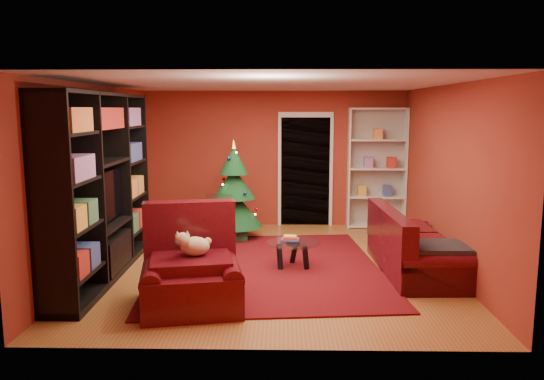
{
  "coord_description": "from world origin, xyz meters",
  "views": [
    {
      "loc": [
        0.16,
        -7.48,
        2.26
      ],
      "look_at": [
        0.0,
        0.4,
        1.05
      ],
      "focal_mm": 35.0,
      "sensor_mm": 36.0,
      "label": 1
    }
  ],
  "objects_px": {
    "coffee_table": "(293,254)",
    "acrylic_chair": "(216,228)",
    "christmas_tree": "(234,191)",
    "white_bookshelf": "(377,168)",
    "gift_box_teal": "(175,228)",
    "dog": "(195,246)",
    "rug": "(265,267)",
    "gift_box_green": "(241,234)",
    "gift_box_red": "(225,220)",
    "armchair": "(191,267)",
    "sofa": "(416,240)",
    "media_unit": "(101,186)"
  },
  "relations": [
    {
      "from": "gift_box_teal",
      "to": "coffee_table",
      "type": "bearing_deg",
      "value": -43.2
    },
    {
      "from": "armchair",
      "to": "coffee_table",
      "type": "xyz_separation_m",
      "value": [
        1.2,
        1.51,
        -0.27
      ]
    },
    {
      "from": "gift_box_green",
      "to": "gift_box_red",
      "type": "xyz_separation_m",
      "value": [
        -0.4,
        1.14,
        -0.01
      ]
    },
    {
      "from": "armchair",
      "to": "rug",
      "type": "bearing_deg",
      "value": 50.77
    },
    {
      "from": "acrylic_chair",
      "to": "gift_box_teal",
      "type": "bearing_deg",
      "value": 135.99
    },
    {
      "from": "gift_box_red",
      "to": "acrylic_chair",
      "type": "distance_m",
      "value": 2.01
    },
    {
      "from": "sofa",
      "to": "coffee_table",
      "type": "height_order",
      "value": "sofa"
    },
    {
      "from": "gift_box_green",
      "to": "white_bookshelf",
      "type": "relative_size",
      "value": 0.11
    },
    {
      "from": "rug",
      "to": "christmas_tree",
      "type": "relative_size",
      "value": 2.14
    },
    {
      "from": "armchair",
      "to": "coffee_table",
      "type": "bearing_deg",
      "value": 40.48
    },
    {
      "from": "sofa",
      "to": "acrylic_chair",
      "type": "bearing_deg",
      "value": 71.06
    },
    {
      "from": "gift_box_teal",
      "to": "dog",
      "type": "distance_m",
      "value": 3.58
    },
    {
      "from": "gift_box_red",
      "to": "armchair",
      "type": "bearing_deg",
      "value": -88.89
    },
    {
      "from": "gift_box_red",
      "to": "sofa",
      "type": "xyz_separation_m",
      "value": [
        2.99,
        -2.86,
        0.34
      ]
    },
    {
      "from": "gift_box_teal",
      "to": "white_bookshelf",
      "type": "distance_m",
      "value": 3.93
    },
    {
      "from": "rug",
      "to": "media_unit",
      "type": "distance_m",
      "value": 2.54
    },
    {
      "from": "gift_box_green",
      "to": "armchair",
      "type": "relative_size",
      "value": 0.21
    },
    {
      "from": "media_unit",
      "to": "dog",
      "type": "relative_size",
      "value": 8.05
    },
    {
      "from": "christmas_tree",
      "to": "dog",
      "type": "relative_size",
      "value": 4.38
    },
    {
      "from": "gift_box_red",
      "to": "white_bookshelf",
      "type": "bearing_deg",
      "value": -0.39
    },
    {
      "from": "rug",
      "to": "gift_box_green",
      "type": "relative_size",
      "value": 15.02
    },
    {
      "from": "gift_box_green",
      "to": "acrylic_chair",
      "type": "relative_size",
      "value": 0.3
    },
    {
      "from": "media_unit",
      "to": "gift_box_green",
      "type": "relative_size",
      "value": 12.92
    },
    {
      "from": "media_unit",
      "to": "dog",
      "type": "height_order",
      "value": "media_unit"
    },
    {
      "from": "christmas_tree",
      "to": "dog",
      "type": "height_order",
      "value": "christmas_tree"
    },
    {
      "from": "rug",
      "to": "acrylic_chair",
      "type": "distance_m",
      "value": 1.18
    },
    {
      "from": "gift_box_green",
      "to": "white_bookshelf",
      "type": "height_order",
      "value": "white_bookshelf"
    },
    {
      "from": "christmas_tree",
      "to": "armchair",
      "type": "height_order",
      "value": "christmas_tree"
    },
    {
      "from": "armchair",
      "to": "sofa",
      "type": "relative_size",
      "value": 0.58
    },
    {
      "from": "christmas_tree",
      "to": "acrylic_chair",
      "type": "height_order",
      "value": "christmas_tree"
    },
    {
      "from": "gift_box_teal",
      "to": "white_bookshelf",
      "type": "bearing_deg",
      "value": 11.47
    },
    {
      "from": "gift_box_teal",
      "to": "media_unit",
      "type": "bearing_deg",
      "value": -102.24
    },
    {
      "from": "media_unit",
      "to": "gift_box_teal",
      "type": "height_order",
      "value": "media_unit"
    },
    {
      "from": "christmas_tree",
      "to": "armchair",
      "type": "distance_m",
      "value": 3.32
    },
    {
      "from": "coffee_table",
      "to": "christmas_tree",
      "type": "bearing_deg",
      "value": 119.37
    },
    {
      "from": "armchair",
      "to": "gift_box_red",
      "type": "bearing_deg",
      "value": 79.94
    },
    {
      "from": "gift_box_red",
      "to": "armchair",
      "type": "xyz_separation_m",
      "value": [
        0.08,
        -4.24,
        0.36
      ]
    },
    {
      "from": "media_unit",
      "to": "acrylic_chair",
      "type": "bearing_deg",
      "value": 38.24
    },
    {
      "from": "christmas_tree",
      "to": "gift_box_teal",
      "type": "relative_size",
      "value": 6.58
    },
    {
      "from": "gift_box_green",
      "to": "media_unit",
      "type": "bearing_deg",
      "value": -131.04
    },
    {
      "from": "gift_box_green",
      "to": "gift_box_red",
      "type": "relative_size",
      "value": 1.13
    },
    {
      "from": "media_unit",
      "to": "dog",
      "type": "bearing_deg",
      "value": -37.69
    },
    {
      "from": "rug",
      "to": "armchair",
      "type": "height_order",
      "value": "armchair"
    },
    {
      "from": "media_unit",
      "to": "dog",
      "type": "distance_m",
      "value": 1.87
    },
    {
      "from": "white_bookshelf",
      "to": "acrylic_chair",
      "type": "height_order",
      "value": "white_bookshelf"
    },
    {
      "from": "white_bookshelf",
      "to": "sofa",
      "type": "bearing_deg",
      "value": -86.46
    },
    {
      "from": "christmas_tree",
      "to": "white_bookshelf",
      "type": "bearing_deg",
      "value": 19.49
    },
    {
      "from": "coffee_table",
      "to": "acrylic_chair",
      "type": "bearing_deg",
      "value": 147.96
    },
    {
      "from": "coffee_table",
      "to": "media_unit",
      "type": "bearing_deg",
      "value": -171.85
    },
    {
      "from": "dog",
      "to": "coffee_table",
      "type": "height_order",
      "value": "dog"
    }
  ]
}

